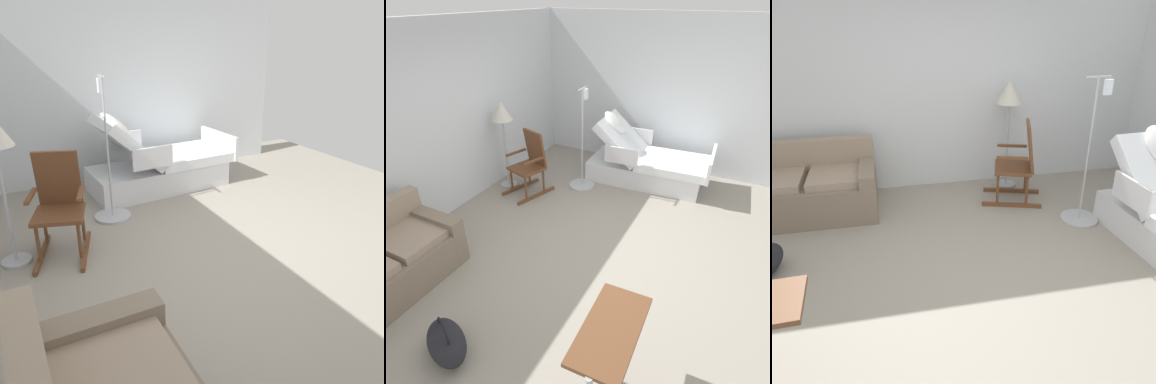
% 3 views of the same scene
% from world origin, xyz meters
% --- Properties ---
extents(ground_plane, '(7.03, 7.03, 0.00)m').
position_xyz_m(ground_plane, '(0.00, 0.00, 0.00)').
color(ground_plane, gray).
extents(back_wall, '(5.83, 0.10, 2.70)m').
position_xyz_m(back_wall, '(0.00, 2.37, 1.35)').
color(back_wall, silver).
rests_on(back_wall, ground).
extents(couch, '(1.60, 0.85, 0.85)m').
position_xyz_m(couch, '(-1.80, 1.76, 0.31)').
color(couch, '#7D6C5C').
rests_on(couch, ground).
extents(rocking_chair, '(0.87, 0.68, 1.05)m').
position_xyz_m(rocking_chair, '(0.81, 1.58, 0.50)').
color(rocking_chair, brown).
rests_on(rocking_chair, ground).
extents(floor_lamp, '(0.34, 0.34, 1.48)m').
position_xyz_m(floor_lamp, '(0.80, 2.05, 1.23)').
color(floor_lamp, '#B2B5BA').
rests_on(floor_lamp, ground).
extents(iv_pole, '(0.44, 0.44, 1.69)m').
position_xyz_m(iv_pole, '(1.37, 0.91, 0.25)').
color(iv_pole, '#B2B5BA').
rests_on(iv_pole, ground).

